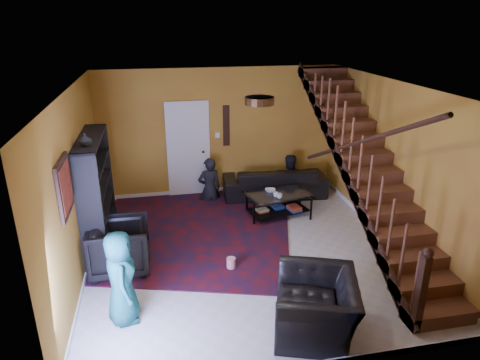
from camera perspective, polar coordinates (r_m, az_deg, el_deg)
The scene contains 21 objects.
floor at distance 7.48m, azimuth 0.76°, elevation -9.43°, with size 5.50×5.50×0.00m, color beige.
room at distance 8.50m, azimuth -10.03°, elevation -5.45°, with size 5.50×5.50×5.50m.
staircase at distance 7.59m, azimuth 16.67°, elevation 1.75°, with size 0.95×5.02×3.18m.
bookshelf at distance 7.52m, azimuth -18.45°, elevation -2.18°, with size 0.35×1.80×2.00m.
door at distance 9.46m, azimuth -6.89°, elevation 3.85°, with size 0.82×0.05×2.05m, color silver.
framed_picture at distance 5.89m, azimuth -22.36°, elevation -0.87°, with size 0.04×0.74×0.74m, color maroon.
wall_hanging at distance 9.43m, azimuth -1.84°, elevation 7.24°, with size 0.14×0.03×0.90m, color black.
ceiling_fixture at distance 5.77m, azimuth 2.60°, elevation 10.52°, with size 0.40×0.40×0.10m, color #3F2814.
rug at distance 8.39m, azimuth -6.54°, elevation -5.92°, with size 3.73×4.27×0.02m, color #4A0D11.
sofa at distance 9.61m, azimuth 4.60°, elevation -0.17°, with size 2.27×0.89×0.66m, color black.
armchair_left at distance 7.03m, azimuth -15.67°, elevation -8.53°, with size 0.89×0.91×0.83m, color black.
armchair_right at distance 5.70m, azimuth 10.10°, elevation -16.17°, with size 1.14×1.00×0.74m, color black.
person_adult_a at distance 9.41m, azimuth -4.08°, elevation -1.14°, with size 0.51×0.34×1.41m, color black.
person_adult_b at distance 9.78m, azimuth 6.44°, elevation -0.44°, with size 0.67×0.52×1.37m, color black.
person_child at distance 5.83m, azimuth -15.59°, elevation -12.44°, with size 0.63×0.41×1.30m, color #175B58.
coffee_table at distance 8.66m, azimuth 5.13°, elevation -3.09°, with size 1.35×0.98×0.46m.
cup_a at distance 8.38m, azimuth 5.27°, elevation -2.14°, with size 0.12×0.12×0.09m, color #999999.
cup_b at distance 8.44m, azimuth 4.76°, elevation -1.93°, with size 0.10×0.10×0.09m, color #999999.
bowl at distance 8.67m, azimuth 4.05°, elevation -1.41°, with size 0.21×0.21×0.05m, color #999999.
vase at distance 6.70m, azimuth -19.97°, elevation 5.10°, with size 0.18×0.18×0.19m, color #999999.
popcorn_bucket at distance 6.96m, azimuth -1.19°, elevation -10.97°, with size 0.15×0.15×0.17m, color red.
Camera 1 is at (-1.38, -6.30, 3.78)m, focal length 32.00 mm.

